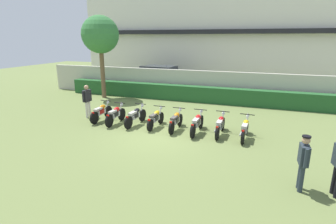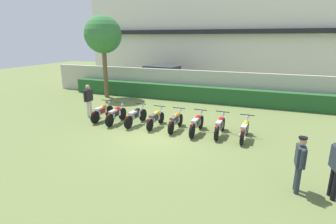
# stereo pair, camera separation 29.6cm
# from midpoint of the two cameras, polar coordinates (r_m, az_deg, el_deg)

# --- Properties ---
(ground) EXTENTS (60.00, 60.00, 0.00)m
(ground) POSITION_cam_midpoint_polar(r_m,az_deg,el_deg) (11.44, -3.12, -5.33)
(ground) COLOR olive
(building) EXTENTS (25.06, 6.50, 8.65)m
(building) POSITION_cam_midpoint_polar(r_m,az_deg,el_deg) (26.28, 11.09, 15.87)
(building) COLOR silver
(building) RESTS_ON ground
(compound_wall) EXTENTS (23.81, 0.30, 1.98)m
(compound_wall) POSITION_cam_midpoint_polar(r_m,az_deg,el_deg) (18.25, 6.28, 5.77)
(compound_wall) COLOR #BCB7A8
(compound_wall) RESTS_ON ground
(hedge_row) EXTENTS (19.04, 0.70, 1.02)m
(hedge_row) POSITION_cam_midpoint_polar(r_m,az_deg,el_deg) (17.67, 5.69, 3.88)
(hedge_row) COLOR #235628
(hedge_row) RESTS_ON ground
(parked_car) EXTENTS (4.71, 2.57, 1.89)m
(parked_car) POSITION_cam_midpoint_polar(r_m,az_deg,el_deg) (22.03, -2.03, 7.40)
(parked_car) COLOR black
(parked_car) RESTS_ON ground
(tree_near_inspector) EXTENTS (2.51, 2.51, 5.57)m
(tree_near_inspector) POSITION_cam_midpoint_polar(r_m,az_deg,el_deg) (19.09, -14.82, 15.67)
(tree_near_inspector) COLOR brown
(tree_near_inspector) RESTS_ON ground
(motorcycle_in_row_0) EXTENTS (0.60, 1.84, 0.97)m
(motorcycle_in_row_0) POSITION_cam_midpoint_polar(r_m,az_deg,el_deg) (13.93, -14.74, -0.01)
(motorcycle_in_row_0) COLOR black
(motorcycle_in_row_0) RESTS_ON ground
(motorcycle_in_row_1) EXTENTS (0.60, 1.83, 0.97)m
(motorcycle_in_row_1) POSITION_cam_midpoint_polar(r_m,az_deg,el_deg) (13.29, -11.84, -0.57)
(motorcycle_in_row_1) COLOR black
(motorcycle_in_row_1) RESTS_ON ground
(motorcycle_in_row_2) EXTENTS (0.60, 1.94, 0.97)m
(motorcycle_in_row_2) POSITION_cam_midpoint_polar(r_m,az_deg,el_deg) (12.93, -7.65, -0.85)
(motorcycle_in_row_2) COLOR black
(motorcycle_in_row_2) RESTS_ON ground
(motorcycle_in_row_3) EXTENTS (0.60, 1.80, 0.94)m
(motorcycle_in_row_3) POSITION_cam_midpoint_polar(r_m,az_deg,el_deg) (12.52, -3.37, -1.36)
(motorcycle_in_row_3) COLOR black
(motorcycle_in_row_3) RESTS_ON ground
(motorcycle_in_row_4) EXTENTS (0.60, 1.83, 0.95)m
(motorcycle_in_row_4) POSITION_cam_midpoint_polar(r_m,az_deg,el_deg) (12.11, 0.99, -1.87)
(motorcycle_in_row_4) COLOR black
(motorcycle_in_row_4) RESTS_ON ground
(motorcycle_in_row_5) EXTENTS (0.60, 1.98, 0.97)m
(motorcycle_in_row_5) POSITION_cam_midpoint_polar(r_m,az_deg,el_deg) (11.77, 5.56, -2.41)
(motorcycle_in_row_5) COLOR black
(motorcycle_in_row_5) RESTS_ON ground
(motorcycle_in_row_6) EXTENTS (0.60, 1.89, 0.95)m
(motorcycle_in_row_6) POSITION_cam_midpoint_polar(r_m,az_deg,el_deg) (11.70, 10.45, -2.77)
(motorcycle_in_row_6) COLOR black
(motorcycle_in_row_6) RESTS_ON ground
(motorcycle_in_row_7) EXTENTS (0.60, 1.87, 0.95)m
(motorcycle_in_row_7) POSITION_cam_midpoint_polar(r_m,az_deg,el_deg) (11.48, 15.53, -3.47)
(motorcycle_in_row_7) COLOR black
(motorcycle_in_row_7) RESTS_ON ground
(inspector_person) EXTENTS (0.23, 0.69, 1.74)m
(inspector_person) POSITION_cam_midpoint_polar(r_m,az_deg,el_deg) (14.60, -17.56, 2.84)
(inspector_person) COLOR silver
(inspector_person) RESTS_ON ground
(officer_0) EXTENTS (0.24, 0.65, 1.60)m
(officer_0) POSITION_cam_midpoint_polar(r_m,az_deg,el_deg) (8.07, 26.15, -9.05)
(officer_0) COLOR #28333D
(officer_0) RESTS_ON ground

